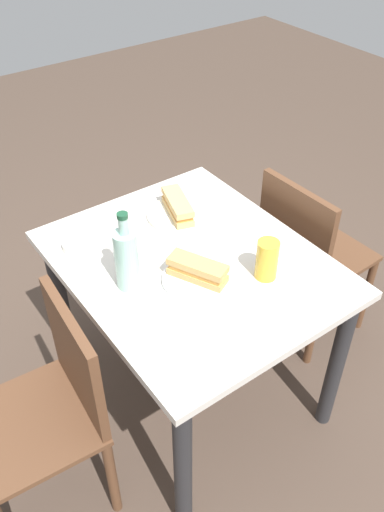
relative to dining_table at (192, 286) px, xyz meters
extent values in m
plane|color=#47382D|center=(0.00, 0.00, -0.61)|extent=(8.00, 8.00, 0.00)
cube|color=beige|center=(0.00, 0.00, 0.11)|extent=(1.00, 0.83, 0.03)
cylinder|color=#262628|center=(-0.44, -0.35, -0.26)|extent=(0.06, 0.06, 0.70)
cylinder|color=#262628|center=(0.44, -0.35, -0.26)|extent=(0.06, 0.06, 0.70)
cylinder|color=#262628|center=(-0.44, 0.35, -0.26)|extent=(0.06, 0.06, 0.70)
cylinder|color=#262628|center=(0.44, 0.35, -0.26)|extent=(0.06, 0.06, 0.70)
cube|color=brown|center=(0.00, 0.69, -0.18)|extent=(0.41, 0.41, 0.02)
cube|color=brown|center=(0.01, 0.51, 0.03)|extent=(0.38, 0.04, 0.40)
cylinder|color=brown|center=(0.17, 0.88, -0.40)|extent=(0.04, 0.04, 0.42)
cylinder|color=brown|center=(-0.19, 0.87, -0.40)|extent=(0.04, 0.04, 0.42)
cylinder|color=brown|center=(0.19, 0.52, -0.40)|extent=(0.04, 0.04, 0.42)
cylinder|color=brown|center=(-0.17, 0.51, -0.40)|extent=(0.04, 0.04, 0.42)
cube|color=brown|center=(0.07, -0.69, -0.18)|extent=(0.43, 0.43, 0.02)
cube|color=brown|center=(0.09, -0.51, 0.03)|extent=(0.38, 0.06, 0.40)
cylinder|color=brown|center=(-0.09, -0.50, -0.40)|extent=(0.04, 0.04, 0.42)
cylinder|color=brown|center=(0.27, -0.53, -0.40)|extent=(0.04, 0.04, 0.42)
cylinder|color=white|center=(0.10, -0.05, 0.13)|extent=(0.24, 0.24, 0.01)
cube|color=tan|center=(0.10, -0.05, 0.15)|extent=(0.21, 0.15, 0.02)
cube|color=#CC8438|center=(0.10, -0.05, 0.17)|extent=(0.19, 0.14, 0.02)
cube|color=tan|center=(0.10, -0.05, 0.19)|extent=(0.21, 0.15, 0.02)
cube|color=silver|center=(0.11, 0.01, 0.14)|extent=(0.10, 0.03, 0.00)
cube|color=#59331E|center=(0.03, -0.01, 0.14)|extent=(0.08, 0.03, 0.01)
cylinder|color=silver|center=(-0.25, 0.11, 0.13)|extent=(0.24, 0.24, 0.01)
cube|color=tan|center=(-0.25, 0.11, 0.15)|extent=(0.22, 0.13, 0.02)
cube|color=#CC8438|center=(-0.25, 0.11, 0.17)|extent=(0.20, 0.12, 0.02)
cube|color=tan|center=(-0.25, 0.11, 0.19)|extent=(0.22, 0.13, 0.02)
cube|color=silver|center=(-0.19, 0.16, 0.14)|extent=(0.10, 0.02, 0.00)
cube|color=#59331E|center=(-0.28, 0.17, 0.14)|extent=(0.08, 0.01, 0.01)
cylinder|color=#99C6B7|center=(-0.02, -0.24, 0.23)|extent=(0.08, 0.08, 0.22)
cylinder|color=#99C6B7|center=(-0.02, -0.24, 0.37)|extent=(0.03, 0.03, 0.06)
cylinder|color=#19472D|center=(-0.02, -0.24, 0.40)|extent=(0.03, 0.03, 0.02)
cylinder|color=gold|center=(0.21, 0.15, 0.19)|extent=(0.08, 0.08, 0.14)
cylinder|color=silver|center=(-0.30, -0.30, 0.14)|extent=(0.10, 0.10, 0.03)
cube|color=white|center=(-0.01, 0.31, 0.12)|extent=(0.16, 0.16, 0.00)
camera|label=1|loc=(1.17, -0.85, 1.34)|focal=37.70mm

